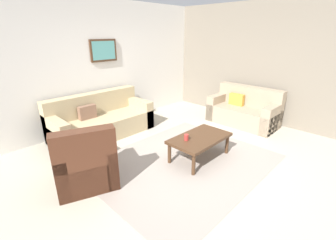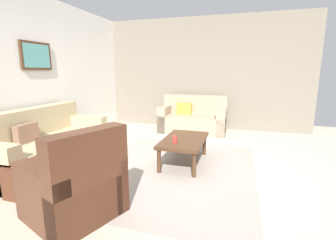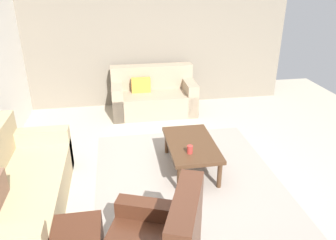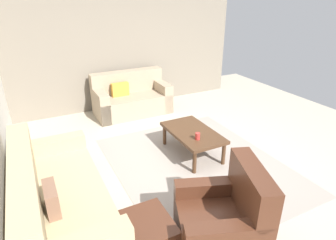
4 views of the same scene
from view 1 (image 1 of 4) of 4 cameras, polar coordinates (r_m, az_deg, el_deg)
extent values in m
plane|color=#B2A893|center=(4.10, 3.55, -10.31)|extent=(8.00, 8.00, 0.00)
cube|color=silver|center=(5.61, -17.12, 12.51)|extent=(6.00, 0.12, 2.80)
cube|color=slate|center=(6.16, 22.92, 12.48)|extent=(0.12, 5.20, 2.80)
cube|color=gray|center=(4.10, 3.55, -10.26)|extent=(2.97, 2.41, 0.01)
cube|color=tan|center=(5.23, -15.52, -1.41)|extent=(2.12, 0.92, 0.42)
cube|color=tan|center=(5.44, -17.59, 1.79)|extent=(2.12, 0.24, 0.88)
cube|color=tan|center=(4.83, -25.39, -3.28)|extent=(0.20, 0.92, 0.62)
cube|color=tan|center=(5.70, -7.36, 2.08)|extent=(0.20, 0.92, 0.62)
cube|color=brown|center=(5.10, -19.08, 1.82)|extent=(0.36, 0.12, 0.28)
cube|color=gray|center=(5.94, 17.71, 1.01)|extent=(0.81, 1.58, 0.42)
cube|color=gray|center=(6.12, 19.18, 3.67)|extent=(0.24, 1.58, 0.88)
cube|color=gray|center=(6.23, 12.19, 3.39)|extent=(0.81, 0.20, 0.62)
cube|color=gray|center=(5.66, 23.99, 0.29)|extent=(0.81, 0.20, 0.62)
cube|color=gold|center=(6.00, 16.38, 4.84)|extent=(0.12, 0.36, 0.28)
cube|color=#4C2819|center=(3.71, -19.36, -11.17)|extent=(1.03, 1.03, 0.44)
cube|color=#4C2819|center=(3.33, -19.27, -9.98)|extent=(0.82, 0.47, 0.95)
cube|color=#4C2819|center=(3.70, -14.55, -9.29)|extent=(0.43, 0.80, 0.60)
cube|color=#4C2819|center=(3.67, -24.53, -10.86)|extent=(0.43, 0.80, 0.60)
cube|color=#4C2819|center=(4.39, -20.48, -6.54)|extent=(0.56, 0.56, 0.40)
cylinder|color=#472D1C|center=(3.71, 6.26, -10.79)|extent=(0.06, 0.06, 0.36)
cylinder|color=#472D1C|center=(4.43, 14.19, -5.79)|extent=(0.06, 0.06, 0.36)
cylinder|color=#472D1C|center=(4.00, 0.36, -8.14)|extent=(0.06, 0.06, 0.36)
cylinder|color=#472D1C|center=(4.68, 8.73, -3.91)|extent=(0.06, 0.06, 0.36)
cube|color=#472D1C|center=(4.10, 7.79, -4.41)|extent=(1.10, 0.64, 0.05)
cylinder|color=#B2332D|center=(3.91, 4.50, -4.24)|extent=(0.07, 0.07, 0.11)
cube|color=#472D1C|center=(5.59, -15.47, 16.05)|extent=(0.64, 0.04, 0.48)
cube|color=#579F9C|center=(5.57, -15.39, 16.05)|extent=(0.56, 0.01, 0.40)
camera|label=2|loc=(1.61, -64.43, -15.25)|focal=25.90mm
camera|label=3|loc=(3.27, -65.15, 17.40)|focal=35.44mm
camera|label=4|loc=(4.42, -54.81, 16.88)|focal=30.69mm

